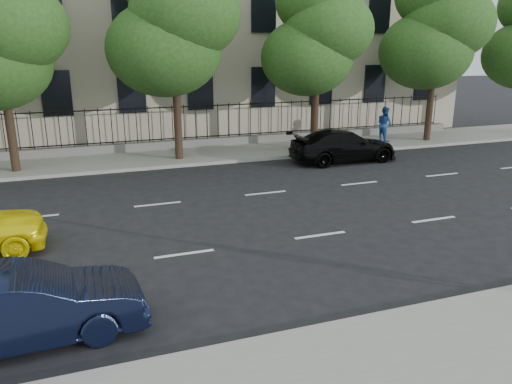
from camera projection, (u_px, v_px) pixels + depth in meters
ground at (366, 271)px, 12.24m from camera, size 120.00×120.00×0.00m
near_sidewalk at (490, 362)px, 8.61m from camera, size 60.00×4.00×0.15m
far_sidewalk at (216, 154)px, 24.85m from camera, size 60.00×4.00×0.15m
lane_markings at (289, 211)px, 16.53m from camera, size 49.60×4.62×0.01m
iron_fence at (207, 136)px, 26.22m from camera, size 30.00×0.50×2.20m
tree_c at (173, 18)px, 21.83m from camera, size 5.89×5.50×9.80m
tree_d at (317, 33)px, 24.24m from camera, size 5.34×4.94×8.84m
tree_e at (436, 27)px, 26.39m from camera, size 5.71×5.31×9.46m
navy_sedan at (22, 307)px, 9.12m from camera, size 4.51×1.82×1.45m
black_sedan at (343, 146)px, 23.32m from camera, size 5.14×2.10×1.49m
pedestrian_far at (385, 124)px, 27.34m from camera, size 0.83×1.00×1.89m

